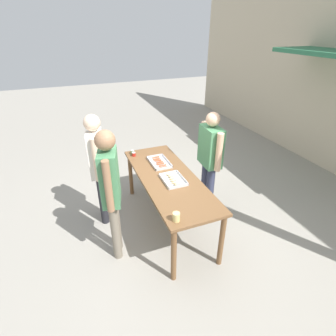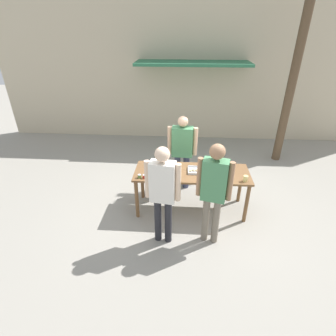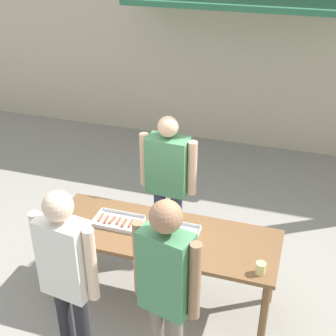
# 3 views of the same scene
# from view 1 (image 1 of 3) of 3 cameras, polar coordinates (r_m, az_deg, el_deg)

# --- Properties ---
(ground_plane) EXTENTS (24.00, 24.00, 0.00)m
(ground_plane) POSITION_cam_1_polar(r_m,az_deg,el_deg) (4.39, 0.00, -11.70)
(ground_plane) COLOR gray
(serving_table) EXTENTS (2.19, 0.80, 0.87)m
(serving_table) POSITION_cam_1_polar(r_m,az_deg,el_deg) (3.93, 0.00, -3.21)
(serving_table) COLOR brown
(serving_table) RESTS_ON ground
(food_tray_sausages) EXTENTS (0.48, 0.29, 0.04)m
(food_tray_sausages) POSITION_cam_1_polar(r_m,az_deg,el_deg) (4.26, -1.91, 1.23)
(food_tray_sausages) COLOR silver
(food_tray_sausages) RESTS_ON serving_table
(food_tray_buns) EXTENTS (0.41, 0.30, 0.06)m
(food_tray_buns) POSITION_cam_1_polar(r_m,az_deg,el_deg) (3.77, 1.17, -2.59)
(food_tray_buns) COLOR silver
(food_tray_buns) RESTS_ON serving_table
(condiment_jar_mustard) EXTENTS (0.07, 0.07, 0.07)m
(condiment_jar_mustard) POSITION_cam_1_polar(r_m,az_deg,el_deg) (4.61, -7.75, 3.46)
(condiment_jar_mustard) COLOR #567A38
(condiment_jar_mustard) RESTS_ON serving_table
(condiment_jar_ketchup) EXTENTS (0.07, 0.07, 0.07)m
(condiment_jar_ketchup) POSITION_cam_1_polar(r_m,az_deg,el_deg) (4.53, -7.47, 3.00)
(condiment_jar_ketchup) COLOR #B22319
(condiment_jar_ketchup) RESTS_ON serving_table
(beer_cup) EXTENTS (0.09, 0.09, 0.11)m
(beer_cup) POSITION_cam_1_polar(r_m,az_deg,el_deg) (3.04, 1.81, -10.60)
(beer_cup) COLOR #DBC67A
(beer_cup) RESTS_ON serving_table
(person_server_behind_table) EXTENTS (0.64, 0.27, 1.70)m
(person_server_behind_table) POSITION_cam_1_polar(r_m,az_deg,el_deg) (4.30, 9.14, 3.04)
(person_server_behind_table) COLOR #333851
(person_server_behind_table) RESTS_ON ground
(person_customer_holding_hotdog) EXTENTS (0.57, 0.27, 1.78)m
(person_customer_holding_hotdog) POSITION_cam_1_polar(r_m,az_deg,el_deg) (4.01, -15.12, 1.46)
(person_customer_holding_hotdog) COLOR #232328
(person_customer_holding_hotdog) RESTS_ON ground
(person_customer_with_cup) EXTENTS (0.55, 0.30, 1.83)m
(person_customer_with_cup) POSITION_cam_1_polar(r_m,az_deg,el_deg) (3.29, -12.40, -3.75)
(person_customer_with_cup) COLOR #756B5B
(person_customer_with_cup) RESTS_ON ground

